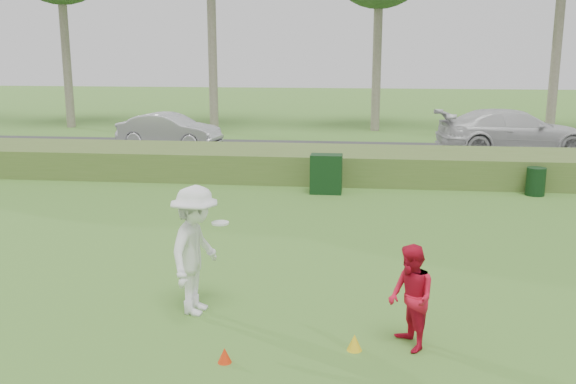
# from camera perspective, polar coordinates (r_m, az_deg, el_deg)

# --- Properties ---
(ground) EXTENTS (120.00, 120.00, 0.00)m
(ground) POSITION_cam_1_polar(r_m,az_deg,el_deg) (9.43, -2.98, -13.11)
(ground) COLOR #3C7125
(ground) RESTS_ON ground
(reed_strip) EXTENTS (80.00, 3.00, 0.90)m
(reed_strip) POSITION_cam_1_polar(r_m,az_deg,el_deg) (20.74, 2.64, 2.52)
(reed_strip) COLOR #486528
(reed_strip) RESTS_ON ground
(park_road) EXTENTS (80.00, 6.00, 0.06)m
(park_road) POSITION_cam_1_polar(r_m,az_deg,el_deg) (25.73, 3.46, 3.54)
(park_road) COLOR #2D2D2D
(park_road) RESTS_ON ground
(player_white) EXTENTS (1.01, 1.42, 2.05)m
(player_white) POSITION_cam_1_polar(r_m,az_deg,el_deg) (10.12, -8.20, -5.16)
(player_white) COLOR white
(player_white) RESTS_ON ground
(player_red) EXTENTS (0.78, 0.88, 1.49)m
(player_red) POSITION_cam_1_polar(r_m,az_deg,el_deg) (9.09, 10.88, -9.22)
(player_red) COLOR red
(player_red) RESTS_ON ground
(cone_orange) EXTENTS (0.19, 0.19, 0.21)m
(cone_orange) POSITION_cam_1_polar(r_m,az_deg,el_deg) (8.85, -5.66, -14.24)
(cone_orange) COLOR red
(cone_orange) RESTS_ON ground
(cone_yellow) EXTENTS (0.21, 0.21, 0.23)m
(cone_yellow) POSITION_cam_1_polar(r_m,az_deg,el_deg) (9.16, 5.93, -13.15)
(cone_yellow) COLOR yellow
(cone_yellow) RESTS_ON ground
(utility_cabinet) EXTENTS (0.91, 0.57, 1.13)m
(utility_cabinet) POSITION_cam_1_polar(r_m,az_deg,el_deg) (18.48, 3.42, 1.62)
(utility_cabinet) COLOR black
(utility_cabinet) RESTS_ON ground
(trash_bin) EXTENTS (0.64, 0.64, 0.80)m
(trash_bin) POSITION_cam_1_polar(r_m,az_deg,el_deg) (19.52, 21.16, 0.88)
(trash_bin) COLOR black
(trash_bin) RESTS_ON ground
(car_mid) EXTENTS (4.44, 2.14, 1.40)m
(car_mid) POSITION_cam_1_polar(r_m,az_deg,el_deg) (27.24, -10.50, 5.42)
(car_mid) COLOR silver
(car_mid) RESTS_ON park_road
(car_right) EXTENTS (6.17, 3.17, 1.71)m
(car_right) POSITION_cam_1_polar(r_m,az_deg,el_deg) (26.69, 19.41, 5.10)
(car_right) COLOR silver
(car_right) RESTS_ON park_road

